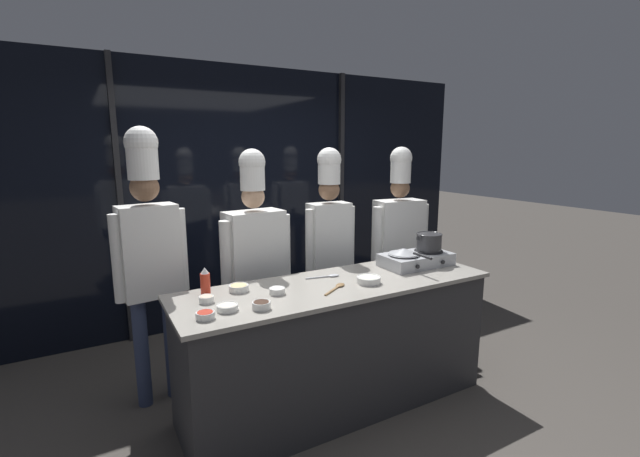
{
  "coord_description": "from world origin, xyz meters",
  "views": [
    {
      "loc": [
        -1.51,
        -2.45,
        1.88
      ],
      "look_at": [
        0.0,
        0.25,
        1.28
      ],
      "focal_mm": 24.0,
      "sensor_mm": 36.0,
      "label": 1
    }
  ],
  "objects": [
    {
      "name": "ground_plane",
      "position": [
        0.0,
        0.0,
        0.0
      ],
      "size": [
        24.0,
        24.0,
        0.0
      ],
      "primitive_type": "plane",
      "color": "#47423D"
    },
    {
      "name": "window_wall_back",
      "position": [
        0.0,
        1.93,
        1.35
      ],
      "size": [
        5.67,
        0.09,
        2.7
      ],
      "color": "black",
      "rests_on": "ground_plane"
    },
    {
      "name": "demo_counter",
      "position": [
        0.0,
        0.0,
        0.47
      ],
      "size": [
        2.29,
        0.71,
        0.93
      ],
      "color": "#2D2D30",
      "rests_on": "ground_plane"
    },
    {
      "name": "portable_stove",
      "position": [
        0.79,
        0.08,
        0.99
      ],
      "size": [
        0.57,
        0.33,
        0.11
      ],
      "color": "#B2B5BA",
      "rests_on": "demo_counter"
    },
    {
      "name": "frying_pan",
      "position": [
        0.66,
        0.07,
        1.06
      ],
      "size": [
        0.25,
        0.43,
        0.05
      ],
      "color": "#ADAFB5",
      "rests_on": "portable_stove"
    },
    {
      "name": "stock_pot",
      "position": [
        0.92,
        0.08,
        1.12
      ],
      "size": [
        0.23,
        0.21,
        0.14
      ],
      "color": "#333335",
      "rests_on": "portable_stove"
    },
    {
      "name": "squeeze_bottle_chili",
      "position": [
        -0.87,
        0.22,
        1.02
      ],
      "size": [
        0.06,
        0.06,
        0.18
      ],
      "color": "red",
      "rests_on": "demo_counter"
    },
    {
      "name": "prep_bowl_bean_sprouts",
      "position": [
        0.19,
        -0.11,
        0.96
      ],
      "size": [
        0.17,
        0.17,
        0.05
      ],
      "color": "white",
      "rests_on": "demo_counter"
    },
    {
      "name": "prep_bowl_soy_glaze",
      "position": [
        -0.65,
        -0.2,
        0.96
      ],
      "size": [
        0.11,
        0.11,
        0.05
      ],
      "color": "white",
      "rests_on": "demo_counter"
    },
    {
      "name": "prep_bowl_chicken",
      "position": [
        -0.9,
        0.07,
        0.96
      ],
      "size": [
        0.09,
        0.09,
        0.04
      ],
      "color": "white",
      "rests_on": "demo_counter"
    },
    {
      "name": "prep_bowl_chili_flakes",
      "position": [
        -0.97,
        -0.18,
        0.96
      ],
      "size": [
        0.11,
        0.11,
        0.04
      ],
      "color": "white",
      "rests_on": "demo_counter"
    },
    {
      "name": "prep_bowl_rice",
      "position": [
        -0.46,
        0.0,
        0.96
      ],
      "size": [
        0.11,
        0.11,
        0.04
      ],
      "color": "white",
      "rests_on": "demo_counter"
    },
    {
      "name": "prep_bowl_onion",
      "position": [
        -0.83,
        -0.12,
        0.95
      ],
      "size": [
        0.13,
        0.13,
        0.04
      ],
      "color": "white",
      "rests_on": "demo_counter"
    },
    {
      "name": "prep_bowl_ginger",
      "position": [
        -0.66,
        0.17,
        0.96
      ],
      "size": [
        0.13,
        0.13,
        0.04
      ],
      "color": "white",
      "rests_on": "demo_counter"
    },
    {
      "name": "serving_spoon_slotted",
      "position": [
        -0.05,
        -0.08,
        0.94
      ],
      "size": [
        0.24,
        0.17,
        0.02
      ],
      "color": "olive",
      "rests_on": "demo_counter"
    },
    {
      "name": "serving_spoon_solid",
      "position": [
        0.03,
        0.15,
        0.94
      ],
      "size": [
        0.26,
        0.08,
        0.02
      ],
      "color": "#B2B5BA",
      "rests_on": "demo_counter"
    },
    {
      "name": "chef_head",
      "position": [
        -1.13,
        0.69,
        1.2
      ],
      "size": [
        0.51,
        0.25,
        2.01
      ],
      "rotation": [
        0.0,
        0.0,
        3.28
      ],
      "color": "#2D3856",
      "rests_on": "ground_plane"
    },
    {
      "name": "chef_sous",
      "position": [
        -0.35,
        0.7,
        1.05
      ],
      "size": [
        0.61,
        0.29,
        1.86
      ],
      "rotation": [
        0.0,
        0.0,
        3.26
      ],
      "color": "#4C4C51",
      "rests_on": "ground_plane"
    },
    {
      "name": "chef_line",
      "position": [
        0.36,
        0.73,
        1.12
      ],
      "size": [
        0.48,
        0.21,
        1.87
      ],
      "rotation": [
        0.0,
        0.0,
        3.13
      ],
      "color": "#232326",
      "rests_on": "ground_plane"
    },
    {
      "name": "chef_pastry",
      "position": [
        1.12,
        0.7,
        1.06
      ],
      "size": [
        0.6,
        0.29,
        1.88
      ],
      "rotation": [
        0.0,
        0.0,
        3.03
      ],
      "color": "#4C4C51",
      "rests_on": "ground_plane"
    }
  ]
}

